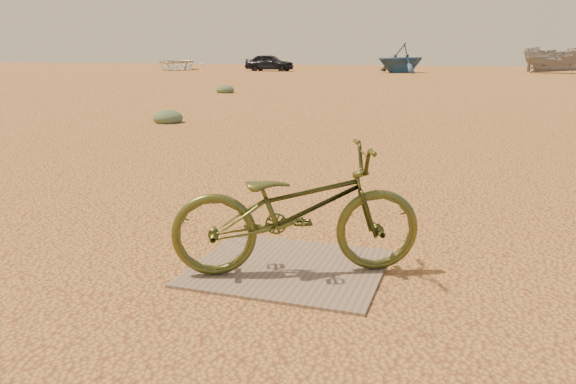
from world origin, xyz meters
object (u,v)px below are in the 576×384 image
(plywood_board, at_px, (288,268))
(boat_far_left, at_px, (401,58))
(boat_near_left, at_px, (176,62))
(boat_mid_right, at_px, (561,59))
(car, at_px, (270,63))
(bicycle, at_px, (297,210))

(plywood_board, xyz_separation_m, boat_far_left, (-4.24, 39.00, 1.06))
(boat_far_left, bearing_deg, plywood_board, -41.95)
(boat_far_left, bearing_deg, boat_near_left, -139.85)
(plywood_board, relative_size, boat_mid_right, 0.27)
(plywood_board, xyz_separation_m, boat_near_left, (-23.19, 39.57, 0.61))
(car, height_order, boat_mid_right, boat_mid_right)
(bicycle, xyz_separation_m, car, (-14.71, 39.36, 0.17))
(plywood_board, xyz_separation_m, car, (-14.62, 39.29, 0.65))
(boat_far_left, bearing_deg, boat_mid_right, 54.47)
(car, bearing_deg, boat_far_left, -90.17)
(boat_far_left, distance_m, boat_mid_right, 11.27)
(bicycle, xyz_separation_m, boat_far_left, (-4.32, 39.07, 0.58))
(plywood_board, bearing_deg, bicycle, -38.57)
(bicycle, height_order, boat_near_left, boat_near_left)
(boat_mid_right, bearing_deg, car, 113.01)
(car, bearing_deg, boat_near_left, 89.54)
(car, distance_m, boat_near_left, 8.57)
(plywood_board, relative_size, boat_near_left, 0.23)
(plywood_board, bearing_deg, car, 110.41)
(boat_far_left, height_order, boat_mid_right, boat_far_left)
(boat_mid_right, bearing_deg, plywood_board, -172.06)
(car, distance_m, boat_mid_right, 21.49)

